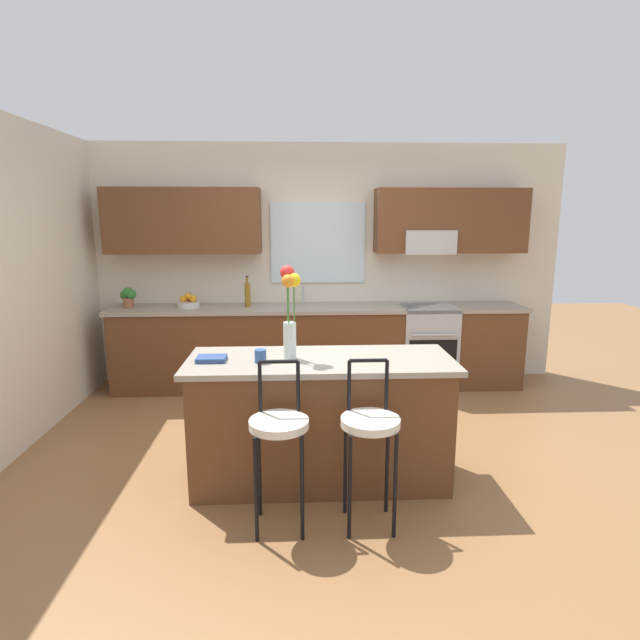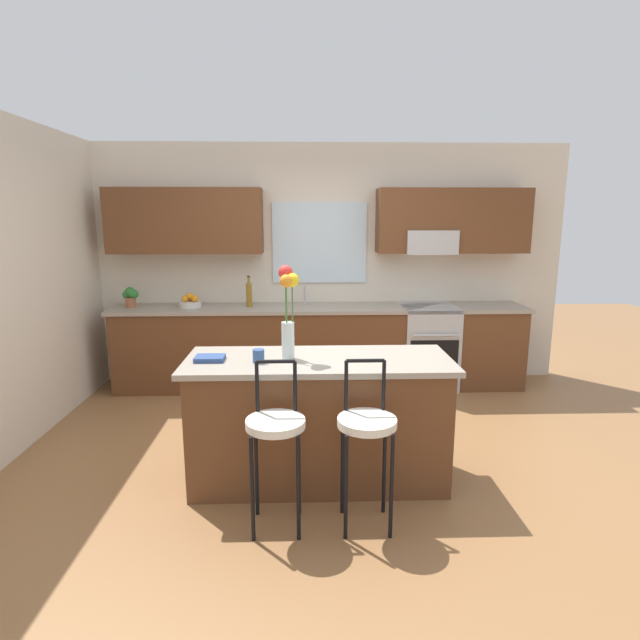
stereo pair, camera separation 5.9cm
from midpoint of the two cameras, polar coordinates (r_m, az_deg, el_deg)
The scene contains 15 objects.
ground_plane at distance 4.28m, azimuth 1.24°, elevation -14.76°, with size 14.00×14.00×0.00m, color olive.
wall_left at distance 4.78m, azimuth -31.31°, elevation 3.31°, with size 0.12×4.60×2.70m, color beige.
back_wall_assembly at distance 5.83m, azimuth 0.47°, elevation 7.72°, with size 5.60×0.50×2.70m.
counter_run at distance 5.72m, azimuth 0.32°, elevation -2.94°, with size 4.56×0.64×0.92m.
sink_faucet at distance 5.73m, azimuth -1.43°, elevation 3.18°, with size 0.02×0.13×0.23m.
oven_range at distance 5.87m, azimuth 12.30°, elevation -2.89°, with size 0.60×0.64×0.92m.
kitchen_island at distance 3.72m, azimuth 0.29°, elevation -11.13°, with size 1.87×0.72×0.92m.
bar_stool_near at distance 3.12m, azimuth -4.46°, elevation -12.31°, with size 0.36×0.36×1.04m.
bar_stool_middle at distance 3.15m, azimuth 5.83°, elevation -12.15°, with size 0.36×0.36×1.04m.
flower_vase at distance 3.49m, azimuth -3.14°, elevation 1.54°, with size 0.14×0.16×0.65m.
mug_ceramic at distance 3.48m, azimuth -6.46°, elevation -4.03°, with size 0.08×0.08×0.09m, color #33518C.
cookbook at distance 3.59m, azimuth -11.84°, elevation -4.24°, with size 0.20×0.15×0.03m, color navy.
fruit_bowl_oranges at distance 5.74m, azimuth -14.11°, elevation 1.94°, with size 0.24×0.24×0.16m.
bottle_olive_oil at distance 5.62m, azimuth -7.69°, elevation 2.90°, with size 0.06×0.06×0.34m.
potted_plant_small at distance 5.89m, azimuth -20.29°, elevation 2.56°, with size 0.18×0.12×0.22m.
Camera 2 is at (-0.19, -3.83, 1.90)m, focal length 28.43 mm.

